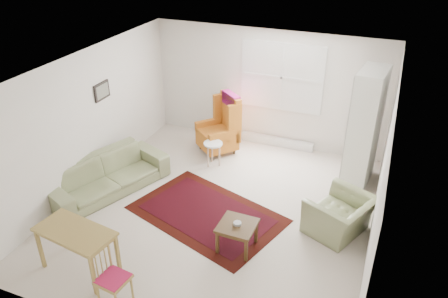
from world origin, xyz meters
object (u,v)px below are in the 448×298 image
at_px(cabinet, 365,129).
at_px(wingback_chair, 217,124).
at_px(stool, 213,154).
at_px(desk_chair, 113,278).
at_px(coffee_table, 237,236).
at_px(desk, 78,250).
at_px(sofa, 106,169).
at_px(armchair, 340,212).

bearing_deg(cabinet, wingback_chair, -174.77).
height_order(stool, desk_chair, desk_chair).
bearing_deg(stool, desk_chair, -86.90).
xyz_separation_m(coffee_table, desk, (-1.91, -1.27, 0.13)).
relative_size(sofa, armchair, 2.33).
height_order(sofa, stool, sofa).
bearing_deg(stool, wingback_chair, 104.57).
bearing_deg(armchair, sofa, -60.68).
xyz_separation_m(wingback_chair, desk_chair, (0.35, -4.29, -0.20)).
bearing_deg(cabinet, stool, -163.35).
xyz_separation_m(cabinet, desk_chair, (-2.57, -4.21, -0.67)).
distance_m(sofa, armchair, 4.12).
distance_m(armchair, stool, 2.92).
xyz_separation_m(stool, cabinet, (2.77, 0.48, 0.85)).
distance_m(stool, desk, 3.47).
bearing_deg(sofa, stool, -21.01).
bearing_deg(wingback_chair, stool, -35.13).
relative_size(coffee_table, desk, 0.49).
height_order(wingback_chair, desk_chair, wingback_chair).
relative_size(sofa, desk, 2.01).
xyz_separation_m(wingback_chair, desk, (-0.46, -3.97, -0.28)).
bearing_deg(cabinet, coffee_table, -112.28).
relative_size(stool, desk, 0.45).
bearing_deg(desk_chair, coffee_table, -27.67).
height_order(desk, desk_chair, desk_chair).
bearing_deg(coffee_table, desk, -146.43).
bearing_deg(wingback_chair, sofa, -80.98).
relative_size(cabinet, desk, 1.97).
distance_m(cabinet, desk, 5.20).
distance_m(desk, desk_chair, 0.87).
height_order(sofa, wingback_chair, wingback_chair).
bearing_deg(cabinet, armchair, -86.54).
relative_size(coffee_table, cabinet, 0.25).
distance_m(wingback_chair, desk, 4.01).
xyz_separation_m(sofa, wingback_chair, (1.29, 2.12, 0.18)).
bearing_deg(desk, desk_chair, -21.78).
bearing_deg(coffee_table, armchair, 35.38).
height_order(sofa, armchair, sofa).
bearing_deg(coffee_table, stool, 121.31).
bearing_deg(armchair, wingback_chair, -97.66).
height_order(cabinet, desk, cabinet).
bearing_deg(armchair, desk, -31.64).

